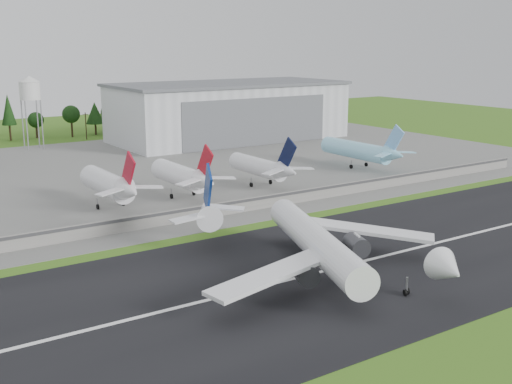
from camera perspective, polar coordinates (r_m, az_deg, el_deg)
ground at (r=114.62m, az=8.77°, el=-8.56°), size 600.00×600.00×0.00m
runway at (r=121.62m, az=5.57°, el=-7.15°), size 320.00×60.00×0.10m
runway_centerline at (r=121.60m, az=5.57°, el=-7.12°), size 220.00×1.00×0.02m
apron at (r=214.99m, az=-13.29°, el=1.50°), size 320.00×150.00×0.10m
blast_fence at (r=156.76m, az=-4.86°, el=-1.80°), size 240.00×0.61×3.50m
hangar_east at (r=285.77m, az=-2.43°, el=7.20°), size 102.00×47.00×25.20m
water_tower at (r=272.04m, az=-19.49°, el=8.70°), size 8.40×8.40×29.40m
utility_poles at (r=290.32m, az=-18.92°, el=4.09°), size 230.00×3.00×12.00m
treeline at (r=304.70m, az=-19.66°, el=4.43°), size 320.00×16.00×22.00m
main_airliner at (r=119.37m, az=5.53°, el=-5.08°), size 53.76×57.45×18.17m
parked_jet_red_a at (r=168.98m, az=-12.71°, el=0.61°), size 7.36×31.29×16.91m
parked_jet_red_b at (r=177.40m, az=-6.36°, el=1.40°), size 7.36×31.29×16.76m
parked_jet_navy at (r=190.73m, az=0.70°, el=2.22°), size 7.36×31.29×16.48m
parked_jet_skyblue at (r=221.95m, az=9.42°, el=3.65°), size 7.36×37.29×16.75m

